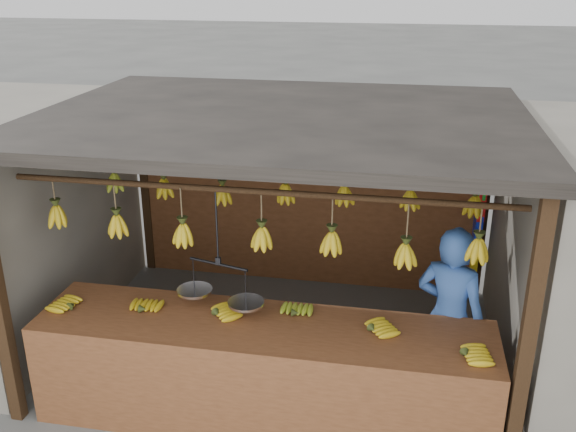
# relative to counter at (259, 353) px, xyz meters

# --- Properties ---
(ground) EXTENTS (80.00, 80.00, 0.00)m
(ground) POSITION_rel_counter_xyz_m (-0.05, 1.24, -0.71)
(ground) COLOR #5B5B57
(stall) EXTENTS (4.30, 3.30, 2.40)m
(stall) POSITION_rel_counter_xyz_m (-0.05, 1.56, 1.26)
(stall) COLOR black
(stall) RESTS_ON ground
(counter) EXTENTS (3.74, 0.85, 0.96)m
(counter) POSITION_rel_counter_xyz_m (0.00, 0.00, 0.00)
(counter) COLOR brown
(counter) RESTS_ON ground
(hanging_bananas) EXTENTS (3.60, 2.24, 0.39)m
(hanging_bananas) POSITION_rel_counter_xyz_m (-0.06, 1.24, 0.91)
(hanging_bananas) COLOR gold
(hanging_bananas) RESTS_ON ground
(balance_scale) EXTENTS (0.77, 0.42, 0.95)m
(balance_scale) POSITION_rel_counter_xyz_m (-0.38, 0.24, 0.40)
(balance_scale) COLOR black
(balance_scale) RESTS_ON ground
(vendor) EXTENTS (0.72, 0.61, 1.66)m
(vendor) POSITION_rel_counter_xyz_m (1.50, 0.64, 0.12)
(vendor) COLOR #3359A5
(vendor) RESTS_ON ground
(bag_bundles) EXTENTS (0.08, 0.26, 1.19)m
(bag_bundles) POSITION_rel_counter_xyz_m (1.89, 2.59, 0.32)
(bag_bundles) COLOR #199926
(bag_bundles) RESTS_ON ground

